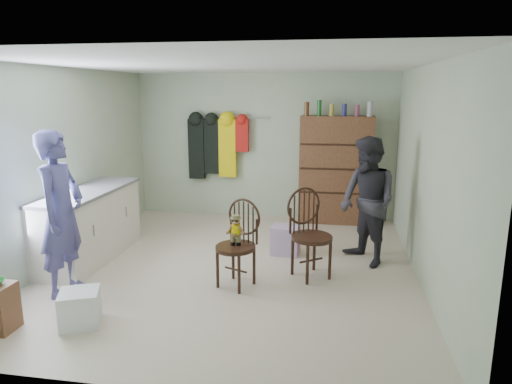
% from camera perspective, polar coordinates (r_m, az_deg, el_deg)
% --- Properties ---
extents(ground_plane, '(5.00, 5.00, 0.00)m').
position_cam_1_polar(ground_plane, '(5.91, -2.75, -9.37)').
color(ground_plane, beige).
rests_on(ground_plane, ground).
extents(room_walls, '(5.00, 5.00, 5.00)m').
position_cam_1_polar(room_walls, '(6.03, -1.83, 6.60)').
color(room_walls, beige).
rests_on(room_walls, ground).
extents(counter, '(0.64, 1.86, 0.94)m').
position_cam_1_polar(counter, '(6.44, -20.06, -3.83)').
color(counter, silver).
rests_on(counter, ground).
extents(plastic_tub, '(0.47, 0.46, 0.34)m').
position_cam_1_polar(plastic_tub, '(4.80, -21.13, -13.38)').
color(plastic_tub, white).
rests_on(plastic_tub, ground).
extents(chair_front, '(0.58, 0.58, 1.00)m').
position_cam_1_polar(chair_front, '(5.22, -2.26, -5.78)').
color(chair_front, black).
rests_on(chair_front, ground).
extents(chair_far, '(0.67, 0.67, 1.08)m').
position_cam_1_polar(chair_far, '(5.50, 6.63, -4.72)').
color(chair_far, black).
rests_on(chair_far, ground).
extents(striped_bag, '(0.40, 0.32, 0.39)m').
position_cam_1_polar(striped_bag, '(6.31, 3.69, -6.03)').
color(striped_bag, pink).
rests_on(striped_bag, ground).
extents(person_left, '(0.47, 0.68, 1.81)m').
position_cam_1_polar(person_left, '(5.36, -23.17, -2.51)').
color(person_left, '#4E4C8B').
rests_on(person_left, ground).
extents(person_right, '(0.96, 1.01, 1.65)m').
position_cam_1_polar(person_right, '(5.97, 13.76, -1.17)').
color(person_right, '#2D2B33').
rests_on(person_right, ground).
extents(dresser, '(1.20, 0.39, 2.06)m').
position_cam_1_polar(dresser, '(7.76, 9.92, 2.77)').
color(dresser, brown).
rests_on(dresser, ground).
extents(coat_rack, '(1.42, 0.12, 1.09)m').
position_cam_1_polar(coat_rack, '(8.04, -5.03, 5.71)').
color(coat_rack, '#99999E').
rests_on(coat_rack, ground).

